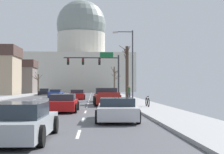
% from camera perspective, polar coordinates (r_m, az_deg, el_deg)
% --- Properties ---
extents(ground, '(20.00, 180.00, 0.20)m').
position_cam_1_polar(ground, '(31.44, -10.56, -4.65)').
color(ground, '#4C4C51').
extents(signal_gantry, '(7.91, 0.41, 6.43)m').
position_cam_1_polar(signal_gantry, '(47.80, -2.32, 2.08)').
color(signal_gantry, '#28282D').
rests_on(signal_gantry, ground).
extents(street_lamp_right, '(2.21, 0.24, 7.55)m').
position_cam_1_polar(street_lamp_right, '(35.88, 3.05, 3.07)').
color(street_lamp_right, '#333338').
rests_on(street_lamp_right, ground).
extents(capitol_building, '(32.90, 23.66, 32.00)m').
position_cam_1_polar(capitol_building, '(109.32, -5.26, 3.44)').
color(capitol_building, beige).
rests_on(capitol_building, ground).
extents(sedan_near_00, '(2.11, 4.52, 1.27)m').
position_cam_1_polar(sedan_near_00, '(44.07, -5.92, -3.02)').
color(sedan_near_00, '#B71414').
rests_on(sedan_near_00, ground).
extents(sedan_near_01, '(2.12, 4.56, 1.30)m').
position_cam_1_polar(sedan_near_01, '(37.78, -1.33, -3.26)').
color(sedan_near_01, '#9EA3A8').
rests_on(sedan_near_01, ground).
extents(pickup_truck_near_02, '(2.47, 5.53, 1.56)m').
position_cam_1_polar(pickup_truck_near_02, '(30.53, -0.93, -3.47)').
color(pickup_truck_near_02, maroon).
rests_on(pickup_truck_near_02, ground).
extents(sedan_near_03, '(2.03, 4.53, 1.19)m').
position_cam_1_polar(sedan_near_03, '(23.03, -8.30, -4.43)').
color(sedan_near_03, '#B71414').
rests_on(sedan_near_03, ground).
extents(sedan_near_04, '(2.22, 4.74, 1.15)m').
position_cam_1_polar(sedan_near_04, '(16.91, 0.83, -5.58)').
color(sedan_near_04, silver).
rests_on(sedan_near_04, ground).
extents(sedan_near_05, '(2.11, 4.64, 1.20)m').
position_cam_1_polar(sedan_near_05, '(11.33, -15.33, -7.42)').
color(sedan_near_05, '#9EA3A8').
rests_on(sedan_near_05, ground).
extents(sedan_oncoming_00, '(2.07, 4.43, 1.22)m').
position_cam_1_polar(sedan_oncoming_00, '(52.48, -9.54, -2.79)').
color(sedan_oncoming_00, navy).
rests_on(sedan_oncoming_00, ground).
extents(sedan_oncoming_01, '(2.14, 4.41, 1.27)m').
position_cam_1_polar(sedan_oncoming_01, '(65.69, -11.43, -2.52)').
color(sedan_oncoming_01, black).
rests_on(sedan_oncoming_01, ground).
extents(flank_building_02, '(12.40, 6.71, 7.69)m').
position_cam_1_polar(flank_building_02, '(81.34, -17.09, 0.04)').
color(flank_building_02, slate).
rests_on(flank_building_02, ground).
extents(bare_tree_00, '(2.05, 1.22, 5.64)m').
position_cam_1_polar(bare_tree_00, '(70.10, 0.40, -0.41)').
color(bare_tree_00, brown).
rests_on(bare_tree_00, ground).
extents(bare_tree_01, '(2.21, 1.62, 4.71)m').
position_cam_1_polar(bare_tree_01, '(75.13, -12.46, -0.98)').
color(bare_tree_01, '#4C3D2D').
rests_on(bare_tree_01, ground).
extents(bare_tree_02, '(2.16, 1.47, 5.61)m').
position_cam_1_polar(bare_tree_02, '(79.02, 0.49, -0.65)').
color(bare_tree_02, '#423328').
rests_on(bare_tree_02, ground).
extents(bare_tree_04, '(1.27, 2.55, 6.49)m').
position_cam_1_polar(bare_tree_04, '(40.69, 2.57, 0.90)').
color(bare_tree_04, '#423328').
rests_on(bare_tree_04, ground).
extents(pedestrian_00, '(0.35, 0.34, 1.65)m').
position_cam_1_polar(pedestrian_00, '(35.83, 2.88, -2.63)').
color(pedestrian_00, '#33333D').
rests_on(pedestrian_00, ground).
extents(bicycle_parked, '(0.12, 1.77, 0.85)m').
position_cam_1_polar(bicycle_parked, '(26.50, 6.04, -4.24)').
color(bicycle_parked, black).
rests_on(bicycle_parked, ground).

